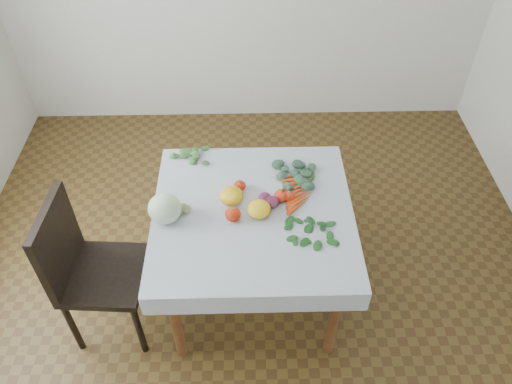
# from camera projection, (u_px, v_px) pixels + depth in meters

# --- Properties ---
(ground) EXTENTS (4.00, 4.00, 0.00)m
(ground) POSITION_uv_depth(u_px,v_px,m) (254.00, 289.00, 3.33)
(ground) COLOR brown
(table) EXTENTS (1.00, 1.00, 0.75)m
(table) POSITION_uv_depth(u_px,v_px,m) (253.00, 224.00, 2.87)
(table) COLOR brown
(table) RESTS_ON ground
(tablecloth) EXTENTS (1.12, 1.12, 0.01)m
(tablecloth) POSITION_uv_depth(u_px,v_px,m) (253.00, 212.00, 2.80)
(tablecloth) COLOR silver
(tablecloth) RESTS_ON table
(chair) EXTENTS (0.48, 0.48, 1.00)m
(chair) POSITION_uv_depth(u_px,v_px,m) (86.00, 265.00, 2.76)
(chair) COLOR black
(chair) RESTS_ON ground
(cabbage) EXTENTS (0.20, 0.20, 0.16)m
(cabbage) POSITION_uv_depth(u_px,v_px,m) (165.00, 208.00, 2.70)
(cabbage) COLOR beige
(cabbage) RESTS_ON tablecloth
(tomato_a) EXTENTS (0.08, 0.08, 0.06)m
(tomato_a) POSITION_uv_depth(u_px,v_px,m) (240.00, 186.00, 2.90)
(tomato_a) COLOR red
(tomato_a) RESTS_ON tablecloth
(tomato_b) EXTENTS (0.09, 0.09, 0.07)m
(tomato_b) POSITION_uv_depth(u_px,v_px,m) (281.00, 196.00, 2.84)
(tomato_b) COLOR red
(tomato_b) RESTS_ON tablecloth
(tomato_c) EXTENTS (0.09, 0.09, 0.08)m
(tomato_c) POSITION_uv_depth(u_px,v_px,m) (233.00, 214.00, 2.73)
(tomato_c) COLOR red
(tomato_c) RESTS_ON tablecloth
(tomato_d) EXTENTS (0.08, 0.08, 0.06)m
(tomato_d) POSITION_uv_depth(u_px,v_px,m) (289.00, 196.00, 2.84)
(tomato_d) COLOR red
(tomato_d) RESTS_ON tablecloth
(heirloom_back) EXTENTS (0.14, 0.14, 0.09)m
(heirloom_back) POSITION_uv_depth(u_px,v_px,m) (231.00, 196.00, 2.82)
(heirloom_back) COLOR yellow
(heirloom_back) RESTS_ON tablecloth
(heirloom_front) EXTENTS (0.16, 0.16, 0.09)m
(heirloom_front) POSITION_uv_depth(u_px,v_px,m) (259.00, 209.00, 2.75)
(heirloom_front) COLOR yellow
(heirloom_front) RESTS_ON tablecloth
(onion_a) EXTENTS (0.10, 0.10, 0.07)m
(onion_a) POSITION_uv_depth(u_px,v_px,m) (265.00, 198.00, 2.82)
(onion_a) COLOR #511737
(onion_a) RESTS_ON tablecloth
(onion_b) EXTENTS (0.08, 0.08, 0.07)m
(onion_b) POSITION_uv_depth(u_px,v_px,m) (272.00, 202.00, 2.80)
(onion_b) COLOR #511737
(onion_b) RESTS_ON tablecloth
(tomatillo_cluster) EXTENTS (0.10, 0.10, 0.04)m
(tomatillo_cluster) POSITION_uv_depth(u_px,v_px,m) (176.00, 214.00, 2.75)
(tomatillo_cluster) COLOR #B4BC6D
(tomatillo_cluster) RESTS_ON tablecloth
(carrot_bunch) EXTENTS (0.19, 0.34, 0.03)m
(carrot_bunch) POSITION_uv_depth(u_px,v_px,m) (300.00, 190.00, 2.90)
(carrot_bunch) COLOR #ED501A
(carrot_bunch) RESTS_ON tablecloth
(kale_bunch) EXTENTS (0.32, 0.25, 0.04)m
(kale_bunch) POSITION_uv_depth(u_px,v_px,m) (294.00, 176.00, 2.97)
(kale_bunch) COLOR #355741
(kale_bunch) RESTS_ON tablecloth
(basil_bunch) EXTENTS (0.27, 0.20, 0.01)m
(basil_bunch) POSITION_uv_depth(u_px,v_px,m) (311.00, 232.00, 2.68)
(basil_bunch) COLOR #1B581E
(basil_bunch) RESTS_ON tablecloth
(dill_bunch) EXTENTS (0.21, 0.21, 0.02)m
(dill_bunch) POSITION_uv_depth(u_px,v_px,m) (190.00, 157.00, 3.12)
(dill_bunch) COLOR #457937
(dill_bunch) RESTS_ON tablecloth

